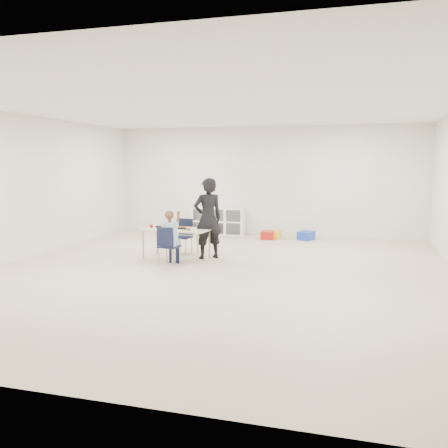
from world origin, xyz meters
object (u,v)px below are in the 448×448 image
(chair_near, at_px, (169,246))
(child, at_px, (169,235))
(table, at_px, (176,244))
(cubby_shelf, at_px, (218,221))
(adult, at_px, (208,219))

(chair_near, height_order, child, child)
(table, distance_m, chair_near, 0.57)
(table, height_order, cubby_shelf, cubby_shelf)
(table, height_order, child, child)
(chair_near, bearing_deg, child, -172.89)
(chair_near, relative_size, cubby_shelf, 0.51)
(cubby_shelf, bearing_deg, child, -87.00)
(chair_near, height_order, cubby_shelf, chair_near)
(child, relative_size, cubby_shelf, 0.81)
(table, bearing_deg, chair_near, -74.63)
(table, bearing_deg, child, -74.63)
(child, xyz_separation_m, cubby_shelf, (-0.21, 3.92, -0.21))
(child, height_order, adult, adult)
(chair_near, xyz_separation_m, cubby_shelf, (-0.21, 3.92, -0.01))
(cubby_shelf, bearing_deg, adult, -77.36)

